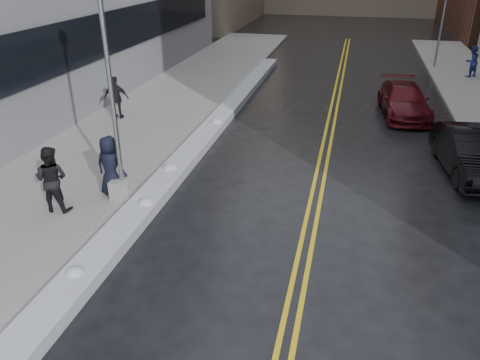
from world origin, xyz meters
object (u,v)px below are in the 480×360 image
Objects in this scene: pedestrian_b at (52,179)px; car_maroon at (404,100)px; traffic_signal at (443,15)px; pedestrian_east at (472,61)px; pedestrian_d at (116,98)px; car_black at (471,152)px; lamppost at (115,124)px; pedestrian_c at (110,166)px.

pedestrian_b reaches higher than car_maroon.
traffic_signal reaches higher than pedestrian_east.
pedestrian_d is 21.23m from pedestrian_east.
car_black is (-2.68, -14.72, -0.29)m from pedestrian_east.
car_black is (10.80, 4.76, -1.75)m from lamppost.
car_maroon is (-2.77, -10.92, -2.69)m from traffic_signal.
lamppost is 3.84× the size of pedestrian_b.
lamppost is at bearing -147.77° from pedestrian_b.
lamppost is at bearing 18.88° from pedestrian_east.
pedestrian_d reaches higher than pedestrian_east.
pedestrian_c is 12.13m from car_black.
lamppost reaches higher than car_maroon.
car_maroon is (-1.77, 6.32, -0.07)m from car_black.
traffic_signal is 3.02× the size of pedestrian_b.
traffic_signal reaches higher than pedestrian_b.
pedestrian_c is at bearing -136.25° from pedestrian_b.
lamppost is 11.93m from car_black.
pedestrian_d is (-15.53, -14.94, -2.29)m from traffic_signal.
pedestrian_d is (-3.32, 6.93, 0.00)m from pedestrian_c.
pedestrian_c is 14.46m from car_maroon.
pedestrian_c is at bearing -164.46° from car_black.
pedestrian_d is 0.40× the size of car_black.
traffic_signal is 3.26× the size of pedestrian_east.
pedestrian_c is 0.39× the size of car_maroon.
traffic_signal is 3.12× the size of pedestrian_d.
pedestrian_b is 1.03× the size of pedestrian_d.
pedestrian_d reaches higher than car_maroon.
lamppost is 3.97× the size of pedestrian_d.
pedestrian_b is at bearing -119.99° from traffic_signal.
car_maroon is at bearing 50.82° from lamppost.
pedestrian_east is at bearing 72.78° from car_black.
pedestrian_d reaches higher than pedestrian_c.
lamppost is 3.97× the size of pedestrian_c.
lamppost is 1.49m from pedestrian_c.
traffic_signal is at bearing 61.79° from lamppost.
pedestrian_b is at bearing 96.79° from pedestrian_d.
pedestrian_b is at bearing 51.84° from pedestrian_c.
traffic_signal is at bearing 70.38° from car_maroon.
pedestrian_c is at bearing -136.16° from car_maroon.
lamppost reaches higher than pedestrian_c.
car_black is 0.96× the size of car_maroon.
pedestrian_d is 14.72m from car_black.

